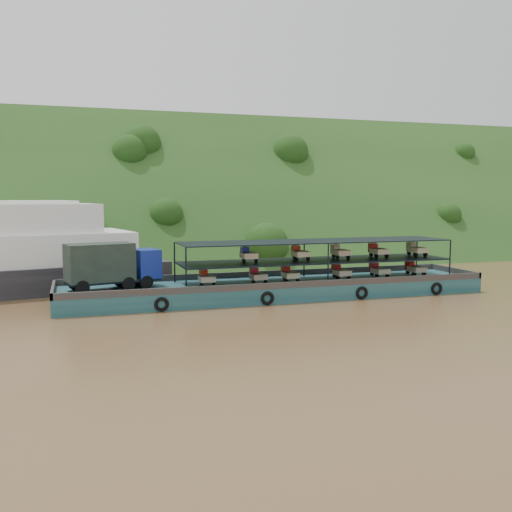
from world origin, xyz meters
name	(u,v)px	position (x,y,z in m)	size (l,w,h in m)	color
ground	(291,298)	(0.00, 0.00, 0.00)	(160.00, 160.00, 0.00)	brown
hillside	(198,255)	(0.00, 36.00, 0.00)	(140.00, 28.00, 28.00)	#1A3A15
cargo_barge	(262,283)	(-2.11, 1.09, 1.17)	(35.00, 7.18, 4.73)	#153E49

